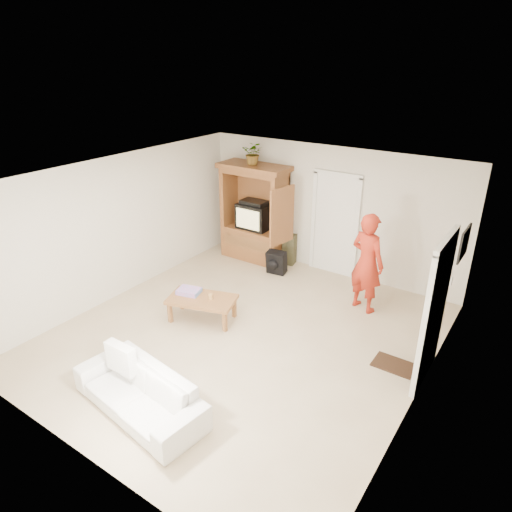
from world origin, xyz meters
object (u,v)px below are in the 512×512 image
at_px(armoire, 255,219).
at_px(man, 367,263).
at_px(sofa, 139,392).
at_px(coffee_table, 202,301).

relative_size(armoire, man, 1.17).
height_order(sofa, coffee_table, sofa).
bearing_deg(man, armoire, 2.52).
relative_size(man, sofa, 0.93).
bearing_deg(man, sofa, 88.69).
height_order(man, coffee_table, man).
bearing_deg(armoire, man, -14.82).
distance_m(man, sofa, 4.30).
xyz_separation_m(armoire, man, (2.85, -0.75, -0.01)).
bearing_deg(coffee_table, man, 24.12).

